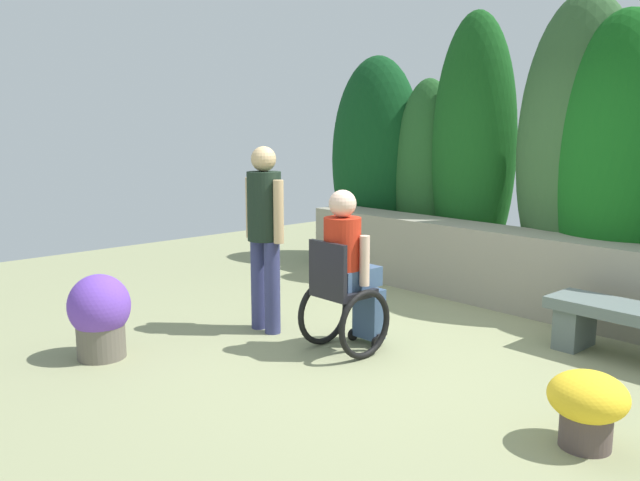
{
  "coord_description": "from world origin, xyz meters",
  "views": [
    {
      "loc": [
        3.4,
        -3.86,
        1.83
      ],
      "look_at": [
        -0.74,
        -0.1,
        0.85
      ],
      "focal_mm": 37.02,
      "sensor_mm": 36.0,
      "label": 1
    }
  ],
  "objects_px": {
    "flower_pot_terracotta_by_wall": "(100,315)",
    "person_in_wheelchair": "(347,276)",
    "flower_pot_purple_near": "(587,404)",
    "person_standing_companion": "(265,227)"
  },
  "relations": [
    {
      "from": "flower_pot_purple_near",
      "to": "flower_pot_terracotta_by_wall",
      "type": "distance_m",
      "value": 3.59
    },
    {
      "from": "person_standing_companion",
      "to": "flower_pot_purple_near",
      "type": "xyz_separation_m",
      "value": [
        2.98,
        0.02,
        -0.69
      ]
    },
    {
      "from": "flower_pot_purple_near",
      "to": "flower_pot_terracotta_by_wall",
      "type": "xyz_separation_m",
      "value": [
        -3.3,
        -1.42,
        0.09
      ]
    },
    {
      "from": "flower_pot_terracotta_by_wall",
      "to": "person_in_wheelchair",
      "type": "bearing_deg",
      "value": 52.98
    },
    {
      "from": "flower_pot_purple_near",
      "to": "person_standing_companion",
      "type": "bearing_deg",
      "value": -179.67
    },
    {
      "from": "person_standing_companion",
      "to": "flower_pot_terracotta_by_wall",
      "type": "distance_m",
      "value": 1.56
    },
    {
      "from": "person_in_wheelchair",
      "to": "flower_pot_purple_near",
      "type": "relative_size",
      "value": 2.94
    },
    {
      "from": "flower_pot_purple_near",
      "to": "flower_pot_terracotta_by_wall",
      "type": "bearing_deg",
      "value": -156.68
    },
    {
      "from": "flower_pot_purple_near",
      "to": "person_in_wheelchair",
      "type": "bearing_deg",
      "value": 175.92
    },
    {
      "from": "person_standing_companion",
      "to": "flower_pot_terracotta_by_wall",
      "type": "bearing_deg",
      "value": -106.88
    }
  ]
}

